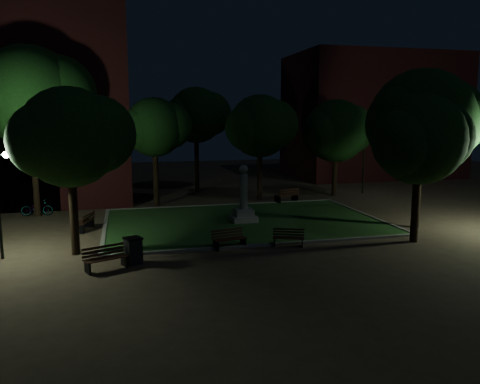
# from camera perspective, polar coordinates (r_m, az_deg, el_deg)

# --- Properties ---
(ground) EXTENTS (80.00, 80.00, 0.00)m
(ground) POSITION_cam_1_polar(r_m,az_deg,el_deg) (24.76, 1.59, -4.69)
(ground) COLOR #4B3B2B
(lawn) EXTENTS (15.00, 10.00, 0.08)m
(lawn) POSITION_cam_1_polar(r_m,az_deg,el_deg) (26.63, 0.43, -3.61)
(lawn) COLOR #26511F
(lawn) RESTS_ON ground
(lawn_kerb) EXTENTS (15.40, 10.40, 0.12)m
(lawn_kerb) POSITION_cam_1_polar(r_m,az_deg,el_deg) (26.62, 0.43, -3.57)
(lawn_kerb) COLOR slate
(lawn_kerb) RESTS_ON ground
(monument) EXTENTS (1.40, 1.40, 3.20)m
(monument) POSITION_cam_1_polar(r_m,az_deg,el_deg) (26.44, 0.44, -1.67)
(monument) COLOR gray
(monument) RESTS_ON lawn
(building_far) EXTENTS (16.00, 10.00, 12.00)m
(building_far) POSITION_cam_1_polar(r_m,az_deg,el_deg) (49.61, 15.75, 8.88)
(building_far) COLOR #521C1C
(building_far) RESTS_ON ground
(tree_west) EXTENTS (5.20, 4.24, 7.19)m
(tree_west) POSITION_cam_1_polar(r_m,az_deg,el_deg) (20.92, -19.81, 6.28)
(tree_west) COLOR black
(tree_west) RESTS_ON ground
(tree_north_wl) EXTENTS (4.76, 3.88, 7.20)m
(tree_north_wl) POSITION_cam_1_polar(r_m,az_deg,el_deg) (31.33, -10.23, 7.76)
(tree_north_wl) COLOR black
(tree_north_wl) RESTS_ON ground
(tree_north_er) EXTENTS (5.47, 4.47, 7.51)m
(tree_north_er) POSITION_cam_1_polar(r_m,az_deg,el_deg) (33.54, 2.61, 8.03)
(tree_north_er) COLOR black
(tree_north_er) RESTS_ON ground
(tree_ne) EXTENTS (5.76, 4.70, 7.24)m
(tree_ne) POSITION_cam_1_polar(r_m,az_deg,el_deg) (35.94, 11.79, 7.30)
(tree_ne) COLOR black
(tree_ne) RESTS_ON ground
(tree_east) EXTENTS (6.79, 5.54, 8.42)m
(tree_east) POSITION_cam_1_polar(r_m,az_deg,el_deg) (26.61, 21.51, 7.95)
(tree_east) COLOR black
(tree_east) RESTS_ON ground
(tree_se) EXTENTS (5.20, 4.25, 7.01)m
(tree_se) POSITION_cam_1_polar(r_m,az_deg,el_deg) (23.39, 21.24, 6.01)
(tree_se) COLOR black
(tree_se) RESTS_ON ground
(tree_nw) EXTENTS (7.19, 5.87, 10.05)m
(tree_nw) POSITION_cam_1_polar(r_m,az_deg,el_deg) (30.24, -24.03, 10.63)
(tree_nw) COLOR black
(tree_nw) RESTS_ON ground
(tree_far_north) EXTENTS (5.37, 4.38, 8.26)m
(tree_far_north) POSITION_cam_1_polar(r_m,az_deg,el_deg) (37.36, -5.22, 9.31)
(tree_far_north) COLOR black
(tree_far_north) RESTS_ON ground
(lamppost_nw) EXTENTS (1.18, 0.28, 4.03)m
(lamppost_nw) POSITION_cam_1_polar(r_m,az_deg,el_deg) (34.57, -21.12, 3.45)
(lamppost_nw) COLOR black
(lamppost_nw) RESTS_ON ground
(lamppost_ne) EXTENTS (1.18, 0.28, 4.48)m
(lamppost_ne) POSITION_cam_1_polar(r_m,az_deg,el_deg) (37.62, 14.87, 4.58)
(lamppost_ne) COLOR black
(lamppost_ne) RESTS_ON ground
(bench_near_left) EXTENTS (1.65, 0.89, 0.86)m
(bench_near_left) POSITION_cam_1_polar(r_m,az_deg,el_deg) (21.37, -1.34, -5.80)
(bench_near_left) COLOR black
(bench_near_left) RESTS_ON ground
(bench_near_right) EXTENTS (1.53, 0.99, 0.79)m
(bench_near_right) POSITION_cam_1_polar(r_m,az_deg,el_deg) (21.83, 5.92, -5.61)
(bench_near_right) COLOR black
(bench_near_right) RESTS_ON ground
(bench_west_near) EXTENTS (1.78, 1.19, 0.93)m
(bench_west_near) POSITION_cam_1_polar(r_m,az_deg,el_deg) (19.17, -16.07, -7.82)
(bench_west_near) COLOR black
(bench_west_near) RESTS_ON ground
(bench_left_side) EXTENTS (1.04, 1.76, 0.91)m
(bench_left_side) POSITION_cam_1_polar(r_m,az_deg,el_deg) (25.96, -18.38, -3.53)
(bench_left_side) COLOR black
(bench_left_side) RESTS_ON ground
(bench_far_side) EXTENTS (1.94, 1.29, 1.01)m
(bench_far_side) POSITION_cam_1_polar(r_m,az_deg,el_deg) (32.77, 5.75, -0.47)
(bench_far_side) COLOR black
(bench_far_side) RESTS_ON ground
(trash_bin) EXTENTS (0.84, 0.84, 1.10)m
(trash_bin) POSITION_cam_1_polar(r_m,az_deg,el_deg) (19.59, -12.89, -6.95)
(trash_bin) COLOR black
(trash_bin) RESTS_ON ground
(bicycle) EXTENTS (1.92, 0.78, 0.99)m
(bicycle) POSITION_cam_1_polar(r_m,az_deg,el_deg) (30.85, -23.51, -1.75)
(bicycle) COLOR black
(bicycle) RESTS_ON ground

